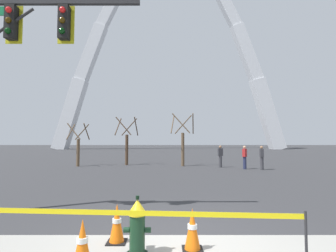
{
  "coord_description": "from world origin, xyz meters",
  "views": [
    {
      "loc": [
        -0.2,
        -5.2,
        1.92
      ],
      "look_at": [
        -0.21,
        5.0,
        2.5
      ],
      "focal_mm": 28.12,
      "sensor_mm": 36.0,
      "label": 1
    }
  ],
  "objects_px": {
    "traffic_cone_mid_sidewalk": "(193,230)",
    "traffic_cone_curb_edge": "(117,224)",
    "fire_hydrant": "(138,227)",
    "monument_arch": "(169,57)",
    "traffic_cone_by_hydrant": "(83,244)",
    "pedestrian_standing_center": "(221,156)",
    "pedestrian_walking_left": "(245,157)",
    "pedestrian_walking_right": "(262,158)",
    "traffic_signal_gantry": "(1,59)"
  },
  "relations": [
    {
      "from": "fire_hydrant",
      "to": "monument_arch",
      "type": "xyz_separation_m",
      "value": [
        0.72,
        57.18,
        21.54
      ]
    },
    {
      "from": "fire_hydrant",
      "to": "pedestrian_standing_center",
      "type": "distance_m",
      "value": 15.35
    },
    {
      "from": "pedestrian_walking_left",
      "to": "traffic_signal_gantry",
      "type": "bearing_deg",
      "value": -130.57
    },
    {
      "from": "traffic_cone_mid_sidewalk",
      "to": "pedestrian_standing_center",
      "type": "height_order",
      "value": "pedestrian_standing_center"
    },
    {
      "from": "traffic_cone_mid_sidewalk",
      "to": "traffic_cone_curb_edge",
      "type": "distance_m",
      "value": 1.44
    },
    {
      "from": "traffic_cone_by_hydrant",
      "to": "pedestrian_standing_center",
      "type": "bearing_deg",
      "value": 71.33
    },
    {
      "from": "fire_hydrant",
      "to": "monument_arch",
      "type": "relative_size",
      "value": 0.02
    },
    {
      "from": "traffic_signal_gantry",
      "to": "pedestrian_standing_center",
      "type": "xyz_separation_m",
      "value": [
        8.23,
        12.46,
        -3.25
      ]
    },
    {
      "from": "traffic_cone_mid_sidewalk",
      "to": "pedestrian_standing_center",
      "type": "xyz_separation_m",
      "value": [
        3.39,
        14.52,
        0.46
      ]
    },
    {
      "from": "traffic_cone_by_hydrant",
      "to": "pedestrian_standing_center",
      "type": "relative_size",
      "value": 0.46
    },
    {
      "from": "fire_hydrant",
      "to": "pedestrian_standing_center",
      "type": "bearing_deg",
      "value": 73.58
    },
    {
      "from": "traffic_cone_mid_sidewalk",
      "to": "pedestrian_walking_right",
      "type": "distance_m",
      "value": 14.15
    },
    {
      "from": "monument_arch",
      "to": "pedestrian_walking_left",
      "type": "bearing_deg",
      "value": -83.4
    },
    {
      "from": "traffic_cone_by_hydrant",
      "to": "monument_arch",
      "type": "bearing_deg",
      "value": 88.51
    },
    {
      "from": "fire_hydrant",
      "to": "pedestrian_standing_center",
      "type": "relative_size",
      "value": 0.62
    },
    {
      "from": "fire_hydrant",
      "to": "monument_arch",
      "type": "height_order",
      "value": "monument_arch"
    },
    {
      "from": "monument_arch",
      "to": "pedestrian_walking_right",
      "type": "bearing_deg",
      "value": -82.18
    },
    {
      "from": "monument_arch",
      "to": "pedestrian_walking_left",
      "type": "height_order",
      "value": "monument_arch"
    },
    {
      "from": "monument_arch",
      "to": "pedestrian_walking_right",
      "type": "xyz_separation_m",
      "value": [
        6.06,
        -44.1,
        -21.19
      ]
    },
    {
      "from": "traffic_cone_by_hydrant",
      "to": "traffic_cone_curb_edge",
      "type": "bearing_deg",
      "value": 71.07
    },
    {
      "from": "pedestrian_standing_center",
      "to": "monument_arch",
      "type": "bearing_deg",
      "value": 94.88
    },
    {
      "from": "fire_hydrant",
      "to": "pedestrian_walking_left",
      "type": "bearing_deg",
      "value": 66.93
    },
    {
      "from": "traffic_cone_by_hydrant",
      "to": "monument_arch",
      "type": "height_order",
      "value": "monument_arch"
    },
    {
      "from": "traffic_signal_gantry",
      "to": "pedestrian_standing_center",
      "type": "bearing_deg",
      "value": 56.55
    },
    {
      "from": "traffic_cone_by_hydrant",
      "to": "monument_arch",
      "type": "xyz_separation_m",
      "value": [
        1.5,
        57.62,
        21.65
      ]
    },
    {
      "from": "fire_hydrant",
      "to": "traffic_cone_curb_edge",
      "type": "relative_size",
      "value": 1.36
    },
    {
      "from": "traffic_cone_by_hydrant",
      "to": "pedestrian_walking_right",
      "type": "bearing_deg",
      "value": 60.8
    },
    {
      "from": "pedestrian_walking_left",
      "to": "pedestrian_walking_right",
      "type": "height_order",
      "value": "same"
    },
    {
      "from": "traffic_cone_by_hydrant",
      "to": "traffic_cone_curb_edge",
      "type": "height_order",
      "value": "same"
    },
    {
      "from": "traffic_cone_by_hydrant",
      "to": "pedestrian_standing_center",
      "type": "height_order",
      "value": "pedestrian_standing_center"
    },
    {
      "from": "traffic_cone_curb_edge",
      "to": "pedestrian_walking_left",
      "type": "distance_m",
      "value": 14.42
    },
    {
      "from": "traffic_cone_mid_sidewalk",
      "to": "traffic_cone_curb_edge",
      "type": "height_order",
      "value": "same"
    },
    {
      "from": "monument_arch",
      "to": "fire_hydrant",
      "type": "bearing_deg",
      "value": -90.72
    },
    {
      "from": "monument_arch",
      "to": "pedestrian_standing_center",
      "type": "relative_size",
      "value": 34.05
    },
    {
      "from": "traffic_cone_by_hydrant",
      "to": "pedestrian_walking_right",
      "type": "xyz_separation_m",
      "value": [
        7.56,
        13.53,
        0.46
      ]
    },
    {
      "from": "traffic_signal_gantry",
      "to": "fire_hydrant",
      "type": "bearing_deg",
      "value": -30.18
    },
    {
      "from": "pedestrian_walking_left",
      "to": "pedestrian_standing_center",
      "type": "bearing_deg",
      "value": 140.52
    },
    {
      "from": "traffic_cone_by_hydrant",
      "to": "traffic_cone_curb_edge",
      "type": "xyz_separation_m",
      "value": [
        0.33,
        0.98,
        0.0
      ]
    },
    {
      "from": "monument_arch",
      "to": "pedestrian_standing_center",
      "type": "bearing_deg",
      "value": -85.12
    },
    {
      "from": "traffic_signal_gantry",
      "to": "pedestrian_walking_right",
      "type": "relative_size",
      "value": 3.77
    },
    {
      "from": "traffic_cone_by_hydrant",
      "to": "pedestrian_walking_left",
      "type": "xyz_separation_m",
      "value": [
        6.55,
        13.98,
        0.46
      ]
    },
    {
      "from": "pedestrian_walking_left",
      "to": "pedestrian_standing_center",
      "type": "relative_size",
      "value": 1.0
    },
    {
      "from": "traffic_cone_curb_edge",
      "to": "monument_arch",
      "type": "relative_size",
      "value": 0.01
    },
    {
      "from": "traffic_cone_curb_edge",
      "to": "traffic_signal_gantry",
      "type": "bearing_deg",
      "value": 153.39
    },
    {
      "from": "traffic_cone_by_hydrant",
      "to": "traffic_cone_mid_sidewalk",
      "type": "relative_size",
      "value": 1.0
    },
    {
      "from": "traffic_cone_mid_sidewalk",
      "to": "traffic_cone_curb_edge",
      "type": "xyz_separation_m",
      "value": [
        -1.4,
        0.34,
        0.0
      ]
    },
    {
      "from": "pedestrian_standing_center",
      "to": "pedestrian_walking_left",
      "type": "bearing_deg",
      "value": -39.48
    },
    {
      "from": "pedestrian_walking_right",
      "to": "traffic_signal_gantry",
      "type": "bearing_deg",
      "value": -134.57
    },
    {
      "from": "traffic_cone_curb_edge",
      "to": "monument_arch",
      "type": "xyz_separation_m",
      "value": [
        1.16,
        56.65,
        21.65
      ]
    },
    {
      "from": "monument_arch",
      "to": "pedestrian_walking_left",
      "type": "distance_m",
      "value": 48.78
    }
  ]
}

